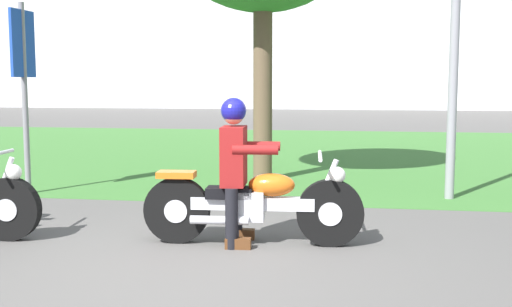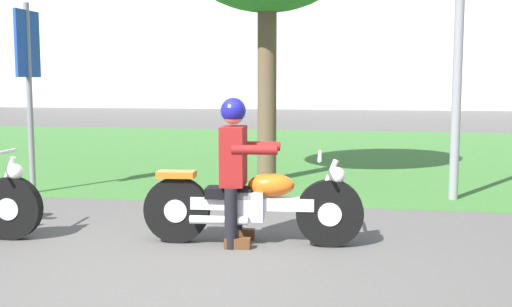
{
  "view_description": "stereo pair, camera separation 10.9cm",
  "coord_description": "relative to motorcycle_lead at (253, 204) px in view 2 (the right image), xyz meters",
  "views": [
    {
      "loc": [
        1.37,
        -4.81,
        1.56
      ],
      "look_at": [
        0.41,
        1.3,
        0.85
      ],
      "focal_mm": 44.92,
      "sensor_mm": 36.0,
      "label": 1
    },
    {
      "loc": [
        1.48,
        -4.79,
        1.56
      ],
      "look_at": [
        0.41,
        1.3,
        0.85
      ],
      "focal_mm": 44.92,
      "sensor_mm": 36.0,
      "label": 2
    }
  ],
  "objects": [
    {
      "name": "grass_verge",
      "position": [
        -0.41,
        7.93,
        -0.38
      ],
      "size": [
        60.0,
        12.0,
        0.01
      ],
      "primitive_type": "cube",
      "color": "#3D7533",
      "rests_on": "ground"
    },
    {
      "name": "ground",
      "position": [
        -0.41,
        -1.09,
        -0.39
      ],
      "size": [
        120.0,
        120.0,
        0.0
      ],
      "primitive_type": "plane",
      "color": "#565451"
    },
    {
      "name": "rider_lead",
      "position": [
        -0.17,
        -0.01,
        0.43
      ],
      "size": [
        0.57,
        0.48,
        1.4
      ],
      "rotation": [
        0.0,
        0.0,
        0.07
      ],
      "color": "black",
      "rests_on": "ground"
    },
    {
      "name": "motorcycle_lead",
      "position": [
        0.0,
        0.0,
        0.0
      ],
      "size": [
        2.1,
        0.66,
        0.87
      ],
      "rotation": [
        0.0,
        0.0,
        0.07
      ],
      "color": "black",
      "rests_on": "ground"
    },
    {
      "name": "sign_banner",
      "position": [
        -3.51,
        2.23,
        1.33
      ],
      "size": [
        0.08,
        0.6,
        2.6
      ],
      "color": "gray",
      "rests_on": "ground"
    }
  ]
}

